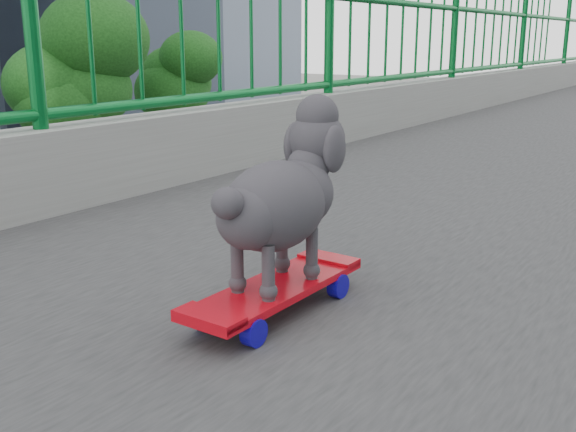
# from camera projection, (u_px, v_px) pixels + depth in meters

# --- Properties ---
(railing) EXTENTS (3.00, 24.00, 1.42)m
(railing) POSITION_uv_depth(u_px,v_px,m) (399.00, 205.00, 1.67)
(railing) COLOR gray
(railing) RESTS_ON footbridge
(skateboard) EXTENTS (0.17, 0.52, 0.07)m
(skateboard) POSITION_uv_depth(u_px,v_px,m) (276.00, 292.00, 1.54)
(skateboard) COLOR red
(skateboard) RESTS_ON footbridge
(poodle) EXTENTS (0.20, 0.46, 0.38)m
(poodle) POSITION_uv_depth(u_px,v_px,m) (282.00, 196.00, 1.50)
(poodle) COLOR #343137
(poodle) RESTS_ON skateboard
(car_0) EXTENTS (1.68, 4.18, 1.42)m
(car_0) POSITION_uv_depth(u_px,v_px,m) (329.00, 369.00, 14.51)
(car_0) COLOR #BE0A07
(car_0) RESTS_ON ground
(car_2) EXTENTS (2.39, 5.18, 1.44)m
(car_2) POSITION_uv_depth(u_px,v_px,m) (203.00, 272.00, 20.58)
(car_2) COLOR #BE0A07
(car_2) RESTS_ON ground
(car_6) EXTENTS (2.54, 5.51, 1.53)m
(car_6) POSITION_uv_depth(u_px,v_px,m) (344.00, 262.00, 21.28)
(car_6) COLOR black
(car_6) RESTS_ON ground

